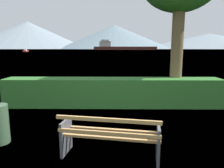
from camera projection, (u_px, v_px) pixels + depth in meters
name	position (u px, v px, depth m)	size (l,w,h in m)	color
ground_plane	(111.00, 156.00, 4.02)	(1400.00, 1400.00, 0.00)	#4C6B33
water_surface	(114.00, 50.00, 306.30)	(620.00, 620.00, 0.00)	#7A99A8
park_bench	(110.00, 136.00, 3.88)	(1.92, 0.87, 0.87)	tan
hedge_row	(112.00, 92.00, 7.42)	(7.58, 0.83, 1.00)	#2D6B28
cargo_ship_large	(120.00, 47.00, 244.30)	(72.96, 10.13, 11.69)	#471E19
fishing_boat_near	(26.00, 51.00, 119.39)	(2.88, 6.80, 1.42)	#B2332D
distant_hills	(112.00, 38.00, 557.02)	(846.81, 390.52, 71.90)	gray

